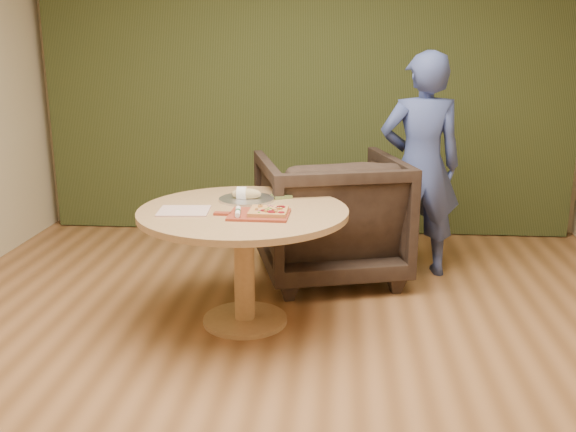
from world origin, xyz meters
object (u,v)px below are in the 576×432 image
(pedestal_table, at_px, (244,231))
(flatbread_pizza, at_px, (269,211))
(armchair, at_px, (330,210))
(pizza_paddle, at_px, (257,215))
(cutlery_roll, at_px, (238,212))
(serving_tray, at_px, (247,199))
(bread_roll, at_px, (245,194))
(person_standing, at_px, (421,166))

(pedestal_table, relative_size, flatbread_pizza, 5.75)
(flatbread_pizza, xyz_separation_m, armchair, (0.34, 1.02, -0.26))
(pizza_paddle, distance_m, cutlery_roll, 0.12)
(flatbread_pizza, height_order, serving_tray, flatbread_pizza)
(pedestal_table, distance_m, serving_tray, 0.27)
(serving_tray, relative_size, bread_roll, 1.84)
(flatbread_pizza, distance_m, armchair, 1.11)
(cutlery_roll, xyz_separation_m, armchair, (0.52, 1.06, -0.26))
(pizza_paddle, height_order, serving_tray, serving_tray)
(pizza_paddle, relative_size, person_standing, 0.27)
(pizza_paddle, height_order, cutlery_roll, cutlery_roll)
(flatbread_pizza, relative_size, bread_roll, 1.16)
(pizza_paddle, xyz_separation_m, bread_roll, (-0.13, 0.37, 0.04))
(pedestal_table, bearing_deg, armchair, 59.71)
(pizza_paddle, xyz_separation_m, armchair, (0.41, 1.04, -0.24))
(pedestal_table, distance_m, pizza_paddle, 0.24)
(bread_roll, bearing_deg, serving_tray, 0.00)
(pizza_paddle, bearing_deg, armchair, 69.68)
(pizza_paddle, bearing_deg, person_standing, 48.52)
(flatbread_pizza, xyz_separation_m, person_standing, (1.01, 1.16, 0.06))
(flatbread_pizza, distance_m, serving_tray, 0.40)
(pedestal_table, height_order, person_standing, person_standing)
(serving_tray, xyz_separation_m, person_standing, (1.20, 0.80, 0.08))
(serving_tray, relative_size, person_standing, 0.21)
(pizza_paddle, relative_size, armchair, 0.43)
(pedestal_table, distance_m, armchair, 1.03)
(flatbread_pizza, height_order, armchair, armchair)
(armchair, bearing_deg, pedestal_table, 44.62)
(pedestal_table, distance_m, cutlery_roll, 0.25)
(cutlery_roll, bearing_deg, flatbread_pizza, 5.14)
(pedestal_table, height_order, bread_roll, bread_roll)
(person_standing, bearing_deg, pizza_paddle, 41.28)
(bread_roll, xyz_separation_m, person_standing, (1.21, 0.80, 0.05))
(flatbread_pizza, height_order, cutlery_roll, flatbread_pizza)
(cutlery_roll, bearing_deg, bread_roll, 84.98)
(flatbread_pizza, relative_size, serving_tray, 0.63)
(serving_tray, height_order, bread_roll, bread_roll)
(pedestal_table, bearing_deg, flatbread_pizza, -38.74)
(bread_roll, bearing_deg, person_standing, 33.43)
(person_standing, bearing_deg, pedestal_table, 34.61)
(pedestal_table, height_order, armchair, armchair)
(pedestal_table, relative_size, cutlery_roll, 6.49)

